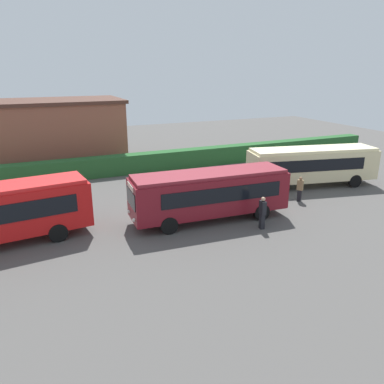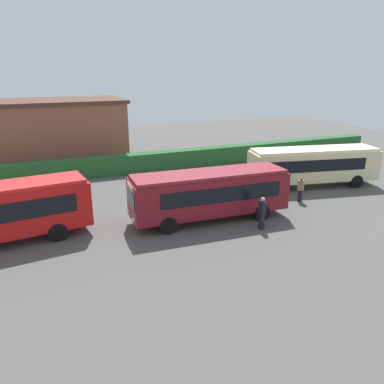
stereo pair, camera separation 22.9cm
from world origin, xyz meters
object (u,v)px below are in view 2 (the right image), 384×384
Objects in this scene: bus_cream at (314,164)px; person_center at (301,189)px; person_right at (299,161)px; person_left at (262,212)px; bus_maroon at (209,192)px; person_far at (344,167)px.

person_center is (-3.21, -2.63, -0.81)m from bus_cream.
bus_cream is at bearing -122.35° from person_right.
person_left is at bearing 173.64° from person_center.
bus_cream is (10.37, 3.15, -0.00)m from bus_maroon.
bus_cream is 4.30m from person_far.
bus_maroon is at bearing -157.97° from person_right.
bus_maroon is at bearing 147.23° from person_center.
person_right is (12.12, 7.04, -0.75)m from bus_maroon.
person_far is (14.47, 4.12, -0.84)m from bus_maroon.
person_right is 1.09× the size of person_far.
person_center is 8.19m from person_right.
bus_maroon is 10.84m from bus_cream.
person_center is 0.94× the size of person_right.
person_right reaches higher than person_center.
person_center is 8.15m from person_far.
person_left is 5.82m from person_center.
person_right reaches higher than person_far.
bus_maroon is 7.22m from person_center.
person_far is at bearing -10.76° from person_center.
bus_cream is 5.37× the size of person_left.
person_far is at bearing 24.87° from bus_cream.
person_right is (1.75, 3.88, -0.74)m from bus_cream.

